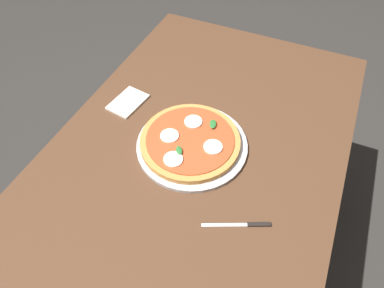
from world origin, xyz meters
The scene contains 6 objects.
ground_plane centered at (0.00, 0.00, 0.00)m, with size 6.00×6.00×0.00m, color #2D2B28.
dining_table centered at (0.00, 0.00, 0.63)m, with size 1.45×0.86×0.73m.
serving_tray centered at (-0.06, -0.02, 0.73)m, with size 0.34×0.34×0.01m, color #B2B2B7.
pizza centered at (-0.06, -0.02, 0.75)m, with size 0.30×0.30×0.03m.
napkin centered at (-0.14, -0.29, 0.73)m, with size 0.13×0.09×0.01m, color white.
knife centered at (0.12, 0.21, 0.73)m, with size 0.08×0.17×0.01m.
Camera 1 is at (0.54, 0.25, 1.53)m, focal length 31.71 mm.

